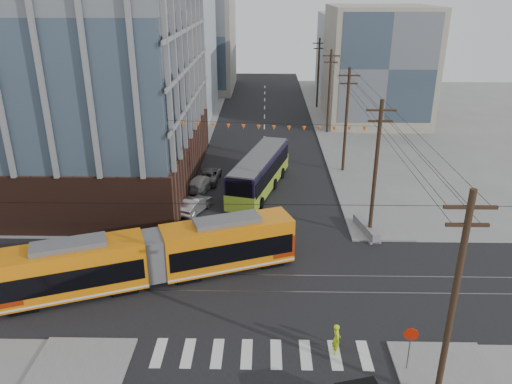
% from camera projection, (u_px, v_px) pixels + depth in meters
% --- Properties ---
extents(ground, '(160.00, 160.00, 0.00)m').
position_uv_depth(ground, '(262.00, 320.00, 29.87)').
color(ground, slate).
extents(office_building, '(30.00, 25.00, 28.60)m').
position_uv_depth(office_building, '(26.00, 35.00, 46.00)').
color(office_building, '#381E16').
rests_on(office_building, ground).
extents(bg_bldg_nw_near, '(18.00, 16.00, 18.00)m').
position_uv_depth(bg_bldg_nw_near, '(152.00, 54.00, 74.72)').
color(bg_bldg_nw_near, '#8C99A5').
rests_on(bg_bldg_nw_near, ground).
extents(bg_bldg_ne_near, '(14.00, 14.00, 16.00)m').
position_uv_depth(bg_bldg_ne_near, '(377.00, 65.00, 70.83)').
color(bg_bldg_ne_near, gray).
rests_on(bg_bldg_ne_near, ground).
extents(bg_bldg_nw_far, '(16.00, 18.00, 20.00)m').
position_uv_depth(bg_bldg_nw_far, '(190.00, 35.00, 92.74)').
color(bg_bldg_nw_far, gray).
rests_on(bg_bldg_nw_far, ground).
extents(bg_bldg_ne_far, '(16.00, 16.00, 14.00)m').
position_uv_depth(bg_bldg_ne_far, '(365.00, 55.00, 89.64)').
color(bg_bldg_ne_far, '#8C99A5').
rests_on(bg_bldg_ne_far, ground).
extents(utility_pole_near, '(0.30, 0.30, 11.00)m').
position_uv_depth(utility_pole_near, '(453.00, 304.00, 22.07)').
color(utility_pole_near, black).
rests_on(utility_pole_near, ground).
extents(utility_pole_far, '(0.30, 0.30, 11.00)m').
position_uv_depth(utility_pole_far, '(318.00, 74.00, 79.31)').
color(utility_pole_far, black).
rests_on(utility_pole_far, ground).
extents(streetcar, '(19.02, 9.36, 3.72)m').
position_uv_depth(streetcar, '(154.00, 257.00, 33.15)').
color(streetcar, orange).
rests_on(streetcar, ground).
extents(city_bus, '(6.06, 13.16, 3.65)m').
position_uv_depth(city_bus, '(260.00, 172.00, 48.24)').
color(city_bus, black).
rests_on(city_bus, ground).
extents(parked_car_silver, '(2.98, 4.34, 1.36)m').
position_uv_depth(parked_car_silver, '(195.00, 205.00, 43.89)').
color(parked_car_silver, '#B6B6B6').
rests_on(parked_car_silver, ground).
extents(parked_car_white, '(3.27, 4.93, 1.33)m').
position_uv_depth(parked_car_white, '(202.00, 182.00, 48.91)').
color(parked_car_white, silver).
rests_on(parked_car_white, ground).
extents(parked_car_grey, '(2.46, 4.85, 1.32)m').
position_uv_depth(parked_car_grey, '(209.00, 175.00, 50.75)').
color(parked_car_grey, '#585858').
rests_on(parked_car_grey, ground).
extents(pedestrian, '(0.48, 0.69, 1.84)m').
position_uv_depth(pedestrian, '(336.00, 339.00, 26.87)').
color(pedestrian, '#C0E717').
rests_on(pedestrian, ground).
extents(stop_sign, '(0.87, 0.87, 2.50)m').
position_uv_depth(stop_sign, '(409.00, 351.00, 25.48)').
color(stop_sign, red).
rests_on(stop_sign, ground).
extents(jersey_barrier, '(1.76, 4.09, 0.80)m').
position_uv_depth(jersey_barrier, '(366.00, 228.00, 40.22)').
color(jersey_barrier, slate).
rests_on(jersey_barrier, ground).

